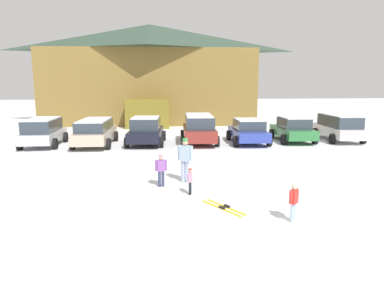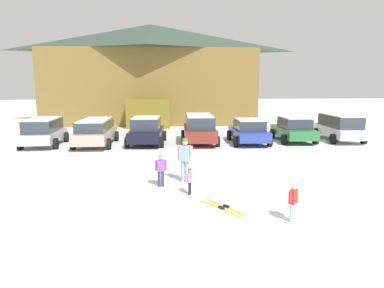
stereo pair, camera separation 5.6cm
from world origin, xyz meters
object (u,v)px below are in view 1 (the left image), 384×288
at_px(parked_green_coupe, 293,129).
at_px(skier_child_in_purple_jacket, 161,169).
at_px(parked_silver_wagon, 43,131).
at_px(parked_white_suv, 339,127).
at_px(parked_blue_hatchback, 248,131).
at_px(ski_lodge, 150,74).
at_px(skier_adult_in_blue_parka, 185,158).
at_px(skier_child_in_pink_snowsuit, 190,180).
at_px(parked_black_sedan, 146,131).
at_px(parked_maroon_van, 199,128).
at_px(pair_of_skis, 224,207).
at_px(skier_child_in_red_jacket, 294,200).
at_px(parked_beige_suv, 95,131).

relative_size(parked_green_coupe, skier_child_in_purple_jacket, 3.58).
height_order(parked_silver_wagon, parked_white_suv, parked_white_suv).
bearing_deg(skier_child_in_purple_jacket, parked_blue_hatchback, 57.87).
height_order(ski_lodge, parked_green_coupe, ski_lodge).
relative_size(parked_blue_hatchback, parked_white_suv, 0.90).
bearing_deg(skier_adult_in_blue_parka, ski_lodge, 94.51).
bearing_deg(skier_child_in_pink_snowsuit, parked_black_sedan, 100.08).
bearing_deg(skier_adult_in_blue_parka, parked_blue_hatchback, 61.01).
height_order(parked_maroon_van, parked_green_coupe, parked_maroon_van).
relative_size(parked_green_coupe, parked_white_suv, 0.89).
bearing_deg(parked_blue_hatchback, pair_of_skis, -108.25).
bearing_deg(pair_of_skis, skier_child_in_red_jacket, -35.23).
relative_size(parked_beige_suv, pair_of_skis, 3.04).
bearing_deg(skier_child_in_purple_jacket, pair_of_skis, -52.52).
bearing_deg(parked_green_coupe, ski_lodge, 126.77).
bearing_deg(skier_child_in_red_jacket, parked_black_sedan, 108.93).
xyz_separation_m(parked_beige_suv, skier_adult_in_blue_parka, (4.77, -8.43, 0.08)).
height_order(parked_beige_suv, skier_child_in_purple_jacket, parked_beige_suv).
height_order(parked_black_sedan, parked_white_suv, parked_white_suv).
distance_m(parked_black_sedan, pair_of_skis, 11.75).
height_order(parked_maroon_van, parked_white_suv, parked_maroon_van).
xyz_separation_m(parked_beige_suv, parked_green_coupe, (12.41, 0.29, -0.06)).
bearing_deg(parked_black_sedan, pair_of_skis, -76.90).
relative_size(skier_child_in_purple_jacket, pair_of_skis, 0.74).
xyz_separation_m(parked_beige_suv, skier_child_in_pink_snowsuit, (4.82, -9.90, -0.36)).
distance_m(skier_child_in_pink_snowsuit, pair_of_skis, 1.70).
height_order(parked_silver_wagon, parked_black_sedan, parked_black_sedan).
height_order(ski_lodge, skier_child_in_red_jacket, ski_lodge).
distance_m(parked_silver_wagon, skier_adult_in_blue_parka, 11.58).
bearing_deg(skier_child_in_pink_snowsuit, parked_green_coupe, 53.29).
distance_m(parked_maroon_van, skier_child_in_pink_snowsuit, 10.28).
distance_m(parked_blue_hatchback, parked_white_suv, 6.20).
distance_m(parked_silver_wagon, skier_child_in_purple_jacket, 11.36).
xyz_separation_m(parked_beige_suv, parked_black_sedan, (3.03, 0.14, -0.02)).
height_order(parked_beige_suv, skier_child_in_red_jacket, parked_beige_suv).
bearing_deg(parked_white_suv, pair_of_skis, -130.25).
bearing_deg(parked_blue_hatchback, skier_child_in_pink_snowsuit, -114.98).
xyz_separation_m(parked_white_suv, skier_child_in_purple_jacket, (-11.66, -9.24, -0.26)).
bearing_deg(parked_green_coupe, skier_child_in_red_jacket, -111.69).
bearing_deg(parked_silver_wagon, parked_black_sedan, 0.33).
relative_size(ski_lodge, parked_silver_wagon, 4.95).
height_order(parked_green_coupe, skier_adult_in_blue_parka, skier_adult_in_blue_parka).
xyz_separation_m(parked_silver_wagon, parked_beige_suv, (3.05, -0.11, -0.03)).
bearing_deg(skier_adult_in_blue_parka, skier_child_in_red_jacket, -57.36).
xyz_separation_m(skier_child_in_pink_snowsuit, pair_of_skis, (0.87, -1.38, -0.48)).
bearing_deg(pair_of_skis, parked_black_sedan, 103.10).
bearing_deg(parked_maroon_van, skier_child_in_pink_snowsuit, -98.33).
bearing_deg(skier_child_in_pink_snowsuit, pair_of_skis, -57.63).
bearing_deg(parked_green_coupe, parked_silver_wagon, -179.33).
distance_m(parked_black_sedan, parked_maroon_van, 3.28).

